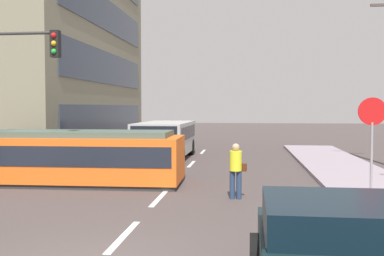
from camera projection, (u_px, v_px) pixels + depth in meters
ground_plane at (179, 178)px, 17.53m from camera, size 120.00×120.00×0.00m
lane_stripe_1 at (124, 236)px, 9.59m from camera, size 0.16×2.40×0.01m
lane_stripe_2 at (159, 198)px, 13.56m from camera, size 0.16×2.40×0.01m
lane_stripe_3 at (191, 164)px, 21.71m from camera, size 0.16×2.40×0.01m
lane_stripe_4 at (203, 152)px, 27.67m from camera, size 0.16×2.40×0.01m
streetcar_tram at (74, 156)px, 16.13m from camera, size 7.81×2.71×1.91m
city_bus at (165, 138)px, 24.09m from camera, size 2.60×6.03×1.94m
pedestrian_crossing at (236, 168)px, 13.46m from camera, size 0.51×0.36×1.67m
parked_sedan_mid at (70, 154)px, 20.28m from camera, size 2.01×4.56×1.19m
stop_sign at (372, 128)px, 12.27m from camera, size 0.76×0.07×2.88m
traffic_light_mast at (12, 78)px, 14.36m from camera, size 2.71×0.33×5.29m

